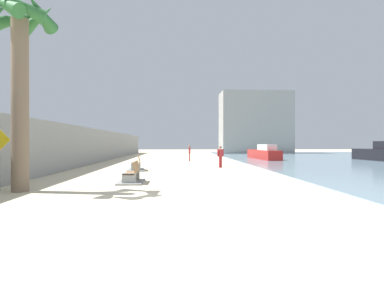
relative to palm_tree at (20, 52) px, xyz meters
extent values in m
plane|color=beige|center=(5.75, 15.79, -5.18)|extent=(120.00, 120.00, 0.00)
cube|color=gray|center=(-1.75, 15.79, -3.66)|extent=(0.80, 64.00, 3.05)
cylinder|color=#7A6651|center=(0.00, 0.03, -1.97)|extent=(0.61, 0.61, 6.42)
cone|color=#2D6B33|center=(0.79, -0.06, 1.44)|extent=(0.76, 1.85, 1.13)
cone|color=#2D6B33|center=(0.33, 0.73, 1.48)|extent=(1.85, 1.28, 1.21)
cone|color=#2D6B33|center=(-0.40, 0.70, 1.48)|extent=(1.82, 1.39, 1.20)
cone|color=#2D6B33|center=(-0.27, -0.69, 1.52)|extent=(1.86, 1.15, 1.27)
cone|color=#2D6B33|center=(0.34, -0.68, 1.47)|extent=(1.86, 1.28, 1.18)
cube|color=gray|center=(3.74, 1.85, -4.94)|extent=(0.60, 0.21, 0.50)
cube|color=gray|center=(3.73, 3.25, -4.94)|extent=(0.60, 0.21, 0.50)
cube|color=#997047|center=(3.74, 2.55, -4.73)|extent=(0.52, 1.61, 0.06)
cube|color=#997047|center=(3.96, 2.55, -4.45)|extent=(0.19, 1.60, 0.50)
cube|color=gray|center=(3.74, 2.55, -5.14)|extent=(1.13, 2.12, 0.08)
cube|color=gray|center=(3.18, 8.46, -4.94)|extent=(0.62, 0.27, 0.50)
cube|color=gray|center=(3.01, 9.85, -4.94)|extent=(0.62, 0.27, 0.50)
cube|color=#997047|center=(3.10, 9.15, -4.73)|extent=(0.70, 1.65, 0.06)
cube|color=#997047|center=(3.32, 9.18, -4.45)|extent=(0.36, 1.61, 0.50)
cube|color=gray|center=(3.10, 9.15, -5.14)|extent=(1.36, 2.22, 0.08)
cylinder|color=#B22D33|center=(7.02, 19.56, -4.79)|extent=(0.12, 0.12, 0.79)
cylinder|color=#B22D33|center=(7.02, 19.69, -4.79)|extent=(0.12, 0.12, 0.79)
cube|color=#B22D33|center=(7.02, 19.62, -4.12)|extent=(0.18, 0.32, 0.56)
sphere|color=#936B4C|center=(7.02, 19.62, -3.70)|extent=(0.21, 0.21, 0.21)
cylinder|color=#B22D33|center=(7.01, 19.40, -4.09)|extent=(0.09, 0.09, 0.50)
cylinder|color=#B22D33|center=(7.02, 19.84, -4.09)|extent=(0.09, 0.09, 0.50)
cylinder|color=#B22D33|center=(8.91, 11.23, -4.79)|extent=(0.12, 0.12, 0.79)
cylinder|color=#B22D33|center=(9.03, 11.28, -4.79)|extent=(0.12, 0.12, 0.79)
cube|color=#B22D33|center=(8.97, 11.26, -4.11)|extent=(0.36, 0.29, 0.56)
sphere|color=#936B4C|center=(8.97, 11.26, -3.69)|extent=(0.21, 0.21, 0.21)
cylinder|color=#B22D33|center=(8.77, 11.17, -4.08)|extent=(0.09, 0.09, 0.50)
cylinder|color=#B22D33|center=(9.18, 11.34, -4.08)|extent=(0.09, 0.09, 0.50)
cube|color=black|center=(26.14, 19.01, -4.57)|extent=(2.43, 7.21, 1.15)
cube|color=red|center=(15.31, 23.17, -4.65)|extent=(1.84, 8.01, 0.98)
cube|color=white|center=(15.36, 21.98, -3.85)|extent=(1.20, 3.54, 0.62)
cube|color=#9E9E99|center=(19.35, 43.79, 0.11)|extent=(12.00, 6.00, 10.58)
camera|label=1|loc=(5.85, -12.29, -3.37)|focal=30.37mm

